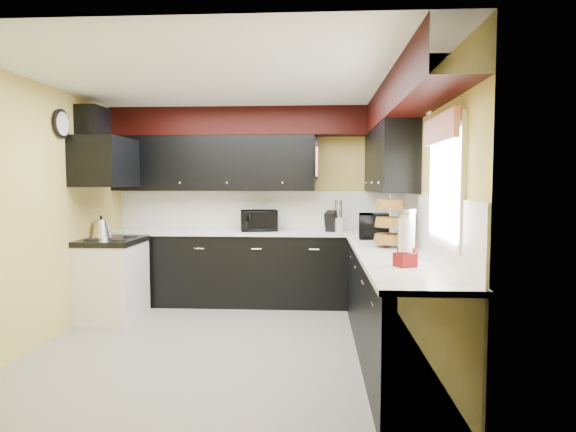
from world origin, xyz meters
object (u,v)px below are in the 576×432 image
object	(u,v)px
utensil_crock	(338,225)
knife_block	(331,222)
microwave	(374,226)
kettle	(101,228)
toaster_oven	(259,220)

from	to	relation	value
utensil_crock	knife_block	bearing A→B (deg)	-152.43
microwave	kettle	bearing A→B (deg)	92.96
microwave	kettle	world-z (taller)	microwave
microwave	knife_block	size ratio (longest dim) A/B	1.90
toaster_oven	utensil_crock	bearing A→B (deg)	-10.45
utensil_crock	kettle	world-z (taller)	kettle
toaster_oven	kettle	world-z (taller)	toaster_oven
utensil_crock	kettle	xyz separation A→B (m)	(-2.78, -0.62, -0.00)
utensil_crock	knife_block	distance (m)	0.11
microwave	utensil_crock	xyz separation A→B (m)	(-0.36, 0.71, -0.05)
utensil_crock	kettle	bearing A→B (deg)	-167.38
microwave	kettle	xyz separation A→B (m)	(-3.14, 0.08, -0.05)
utensil_crock	knife_block	world-z (taller)	knife_block
knife_block	kettle	distance (m)	2.75
microwave	toaster_oven	bearing A→B (deg)	67.34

